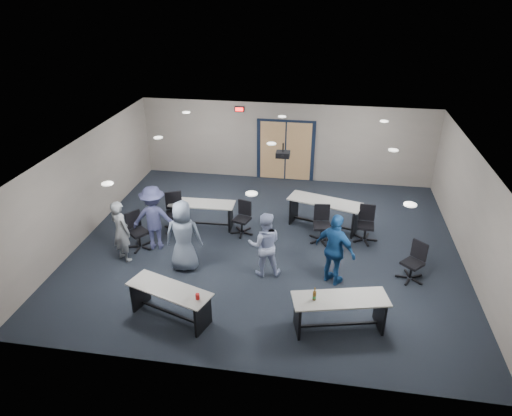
% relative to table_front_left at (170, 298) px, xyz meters
% --- Properties ---
extents(floor, '(10.00, 10.00, 0.00)m').
position_rel_table_front_left_xyz_m(floor, '(1.59, 3.25, -0.51)').
color(floor, black).
rests_on(floor, ground).
extents(back_wall, '(10.00, 0.04, 2.70)m').
position_rel_table_front_left_xyz_m(back_wall, '(1.59, 7.75, 0.84)').
color(back_wall, gray).
rests_on(back_wall, floor).
extents(front_wall, '(10.00, 0.04, 2.70)m').
position_rel_table_front_left_xyz_m(front_wall, '(1.59, -1.25, 0.84)').
color(front_wall, gray).
rests_on(front_wall, floor).
extents(left_wall, '(0.04, 9.00, 2.70)m').
position_rel_table_front_left_xyz_m(left_wall, '(-3.41, 3.25, 0.84)').
color(left_wall, gray).
rests_on(left_wall, floor).
extents(right_wall, '(0.04, 9.00, 2.70)m').
position_rel_table_front_left_xyz_m(right_wall, '(6.59, 3.25, 0.84)').
color(right_wall, gray).
rests_on(right_wall, floor).
extents(ceiling, '(10.00, 9.00, 0.04)m').
position_rel_table_front_left_xyz_m(ceiling, '(1.59, 3.25, 2.19)').
color(ceiling, white).
rests_on(ceiling, back_wall).
extents(double_door, '(2.00, 0.07, 2.20)m').
position_rel_table_front_left_xyz_m(double_door, '(1.59, 7.72, 0.54)').
color(double_door, black).
rests_on(double_door, back_wall).
extents(exit_sign, '(0.32, 0.07, 0.18)m').
position_rel_table_front_left_xyz_m(exit_sign, '(-0.01, 7.70, 1.94)').
color(exit_sign, black).
rests_on(exit_sign, back_wall).
extents(ceiling_projector, '(0.35, 0.32, 0.37)m').
position_rel_table_front_left_xyz_m(ceiling_projector, '(1.89, 3.75, 1.89)').
color(ceiling_projector, black).
rests_on(ceiling_projector, ceiling).
extents(ceiling_can_lights, '(6.24, 5.74, 0.02)m').
position_rel_table_front_left_xyz_m(ceiling_can_lights, '(1.59, 3.50, 2.16)').
color(ceiling_can_lights, silver).
rests_on(ceiling_can_lights, ceiling).
extents(table_front_left, '(1.93, 1.17, 0.86)m').
position_rel_table_front_left_xyz_m(table_front_left, '(0.00, 0.00, 0.00)').
color(table_front_left, '#A3A29A').
rests_on(table_front_left, floor).
extents(table_front_right, '(2.00, 1.07, 1.06)m').
position_rel_table_front_left_xyz_m(table_front_right, '(3.46, 0.20, 0.02)').
color(table_front_right, '#A3A29A').
rests_on(table_front_right, floor).
extents(table_back_left, '(1.86, 0.67, 0.75)m').
position_rel_table_front_left_xyz_m(table_back_left, '(-0.38, 3.92, -0.00)').
color(table_back_left, '#A3A29A').
rests_on(table_back_left, floor).
extents(table_back_right, '(2.16, 1.24, 0.83)m').
position_rel_table_front_left_xyz_m(table_back_right, '(3.04, 4.44, 0.06)').
color(table_back_right, '#A3A29A').
rests_on(table_back_right, floor).
extents(chair_back_a, '(0.91, 0.91, 1.09)m').
position_rel_table_front_left_xyz_m(chair_back_a, '(-1.07, 3.60, 0.04)').
color(chair_back_a, black).
rests_on(chair_back_a, floor).
extents(chair_back_b, '(0.74, 0.74, 0.94)m').
position_rel_table_front_left_xyz_m(chair_back_b, '(0.81, 3.71, -0.04)').
color(chair_back_b, black).
rests_on(chair_back_b, floor).
extents(chair_back_c, '(0.70, 0.70, 1.01)m').
position_rel_table_front_left_xyz_m(chair_back_c, '(3.01, 3.65, -0.01)').
color(chair_back_c, black).
rests_on(chair_back_c, floor).
extents(chair_back_d, '(0.66, 0.66, 1.00)m').
position_rel_table_front_left_xyz_m(chair_back_d, '(4.18, 3.86, -0.01)').
color(chair_back_d, black).
rests_on(chair_back_d, floor).
extents(chair_loose_left, '(0.88, 0.88, 1.00)m').
position_rel_table_front_left_xyz_m(chair_loose_left, '(-1.73, 2.54, -0.01)').
color(chair_loose_left, black).
rests_on(chair_loose_left, floor).
extents(chair_loose_right, '(0.86, 0.86, 0.96)m').
position_rel_table_front_left_xyz_m(chair_loose_right, '(5.17, 2.21, -0.03)').
color(chair_loose_right, black).
rests_on(chair_loose_right, floor).
extents(person_gray, '(0.71, 0.63, 1.63)m').
position_rel_table_front_left_xyz_m(person_gray, '(-1.91, 1.96, 0.31)').
color(person_gray, gray).
rests_on(person_gray, floor).
extents(person_plaid, '(0.95, 0.68, 1.81)m').
position_rel_table_front_left_xyz_m(person_plaid, '(-0.25, 1.83, 0.39)').
color(person_plaid, slate).
rests_on(person_plaid, floor).
extents(person_lightblue, '(0.89, 0.75, 1.63)m').
position_rel_table_front_left_xyz_m(person_lightblue, '(1.70, 1.90, 0.31)').
color(person_lightblue, '#A6B3DC').
rests_on(person_lightblue, floor).
extents(person_navy, '(1.10, 0.93, 1.77)m').
position_rel_table_front_left_xyz_m(person_navy, '(3.34, 1.82, 0.38)').
color(person_navy, navy).
rests_on(person_navy, floor).
extents(person_back, '(1.23, 0.83, 1.76)m').
position_rel_table_front_left_xyz_m(person_back, '(-1.29, 2.62, 0.37)').
color(person_back, navy).
rests_on(person_back, floor).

